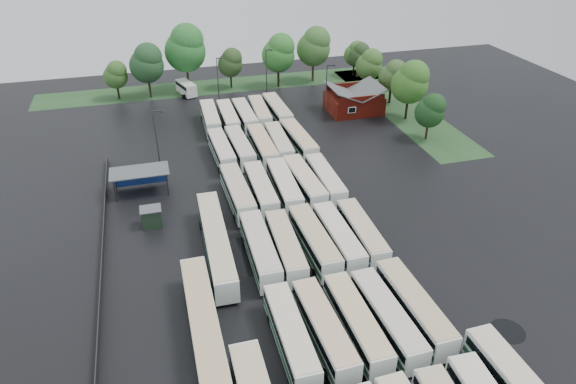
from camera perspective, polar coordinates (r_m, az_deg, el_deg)
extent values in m
plane|color=black|center=(60.94, 1.24, -7.85)|extent=(160.00, 160.00, 0.00)
cube|color=maroon|center=(102.82, 7.31, 9.78)|extent=(10.00, 8.00, 3.40)
cube|color=#4C4F51|center=(101.03, 6.07, 11.05)|extent=(5.07, 8.60, 2.19)
cube|color=#4C4F51|center=(102.89, 8.72, 11.23)|extent=(5.07, 8.60, 2.19)
cube|color=maroon|center=(98.62, 8.27, 10.16)|extent=(9.00, 0.20, 1.20)
cube|color=silver|center=(98.50, 7.12, 9.03)|extent=(1.60, 0.12, 1.20)
cylinder|color=#2D2D30|center=(75.21, -18.70, 0.08)|extent=(0.16, 0.16, 3.40)
cylinder|color=#2D2D30|center=(74.91, -13.26, 0.84)|extent=(0.16, 0.16, 3.40)
cylinder|color=#2D2D30|center=(78.02, -18.67, 1.24)|extent=(0.16, 0.16, 3.40)
cylinder|color=#2D2D30|center=(77.73, -13.43, 1.97)|extent=(0.16, 0.16, 3.40)
cube|color=#4C4F51|center=(75.54, -16.21, 2.23)|extent=(8.20, 4.20, 0.15)
cube|color=navy|center=(78.10, -16.05, 1.64)|extent=(7.60, 0.08, 2.60)
cube|color=black|center=(68.80, -14.92, -2.73)|extent=(2.50, 2.00, 2.50)
cube|color=#4C4F51|center=(68.11, -15.06, -1.81)|extent=(2.70, 2.20, 0.12)
cube|color=#244822|center=(117.80, -7.08, 11.65)|extent=(80.00, 10.00, 0.01)
cube|color=#244822|center=(107.52, 12.26, 9.30)|extent=(10.00, 50.00, 0.01)
cube|color=#2D2D30|center=(65.79, -19.86, -6.04)|extent=(0.10, 50.00, 1.20)
cube|color=white|center=(49.95, 0.29, -15.66)|extent=(2.58, 11.98, 2.74)
cube|color=black|center=(49.55, 0.29, -15.22)|extent=(2.64, 11.50, 0.88)
cube|color=#154B2B|center=(50.39, 0.29, -16.13)|extent=(2.63, 11.74, 0.60)
cube|color=beige|center=(48.93, 0.29, -14.51)|extent=(2.48, 11.62, 0.12)
cylinder|color=black|center=(48.54, 1.60, -19.92)|extent=(2.54, 0.96, 0.96)
cylinder|color=black|center=(53.52, -0.87, -13.81)|extent=(2.54, 0.96, 0.96)
cube|color=white|center=(50.60, 4.03, -14.99)|extent=(2.93, 12.06, 2.74)
cube|color=black|center=(50.21, 4.05, -14.55)|extent=(2.98, 11.59, 0.88)
cube|color=#234534|center=(51.03, 4.00, -15.46)|extent=(2.98, 11.82, 0.60)
cube|color=#E2BA8C|center=(49.59, 4.09, -13.84)|extent=(2.82, 11.70, 0.12)
cylinder|color=black|center=(49.22, 5.51, -19.15)|extent=(2.55, 0.96, 0.96)
cylinder|color=black|center=(54.12, 2.61, -13.23)|extent=(2.55, 0.96, 0.96)
cube|color=white|center=(51.52, 7.60, -14.21)|extent=(2.66, 12.00, 2.74)
cube|color=black|center=(51.13, 7.65, -13.77)|extent=(2.71, 11.52, 0.88)
cube|color=#204531|center=(51.94, 7.56, -14.68)|extent=(2.71, 11.76, 0.60)
cube|color=beige|center=(50.53, 7.71, -13.07)|extent=(2.55, 11.64, 0.12)
cylinder|color=black|center=(50.17, 9.22, -18.24)|extent=(2.54, 0.96, 0.96)
cylinder|color=black|center=(54.97, 5.96, -12.55)|extent=(2.54, 0.96, 0.96)
cube|color=white|center=(52.44, 10.93, -13.57)|extent=(2.97, 12.16, 2.77)
cube|color=black|center=(52.06, 10.99, -13.13)|extent=(3.01, 11.68, 0.89)
cube|color=#244E37|center=(52.86, 10.86, -14.04)|extent=(3.01, 11.92, 0.61)
cube|color=beige|center=(51.46, 11.09, -12.42)|extent=(2.85, 11.79, 0.12)
cylinder|color=black|center=(51.12, 12.68, -17.52)|extent=(2.56, 0.97, 0.97)
cylinder|color=black|center=(55.85, 9.08, -11.98)|extent=(2.56, 0.97, 0.97)
cube|color=white|center=(54.07, 13.80, -12.28)|extent=(2.94, 12.42, 2.83)
cube|color=black|center=(53.70, 13.87, -11.84)|extent=(2.99, 11.93, 0.91)
cube|color=#174128|center=(54.49, 13.71, -12.76)|extent=(2.99, 12.17, 0.62)
cube|color=#D0B389|center=(53.11, 13.99, -11.12)|extent=(2.83, 12.05, 0.12)
cylinder|color=black|center=(52.72, 15.65, -16.15)|extent=(2.62, 0.99, 0.99)
cylinder|color=black|center=(57.52, 11.78, -10.80)|extent=(2.62, 0.99, 0.99)
cube|color=white|center=(59.90, -3.14, -6.38)|extent=(2.82, 12.53, 2.86)
cube|color=black|center=(59.56, -3.15, -5.94)|extent=(2.87, 12.03, 0.92)
cube|color=#204E37|center=(60.28, -3.12, -6.86)|extent=(2.87, 12.28, 0.63)
cube|color=beige|center=(59.02, -3.18, -5.23)|extent=(2.71, 12.15, 0.12)
cylinder|color=black|center=(57.75, -2.20, -9.82)|extent=(2.65, 1.00, 1.00)
cylinder|color=black|center=(63.90, -3.90, -5.32)|extent=(2.65, 1.00, 1.00)
cube|color=white|center=(60.29, -0.28, -6.13)|extent=(2.97, 12.13, 2.76)
cube|color=black|center=(59.96, -0.28, -5.71)|extent=(3.01, 11.65, 0.88)
cube|color=#1C4C30|center=(60.65, -0.27, -6.59)|extent=(3.01, 11.89, 0.61)
cube|color=beige|center=(59.44, -0.28, -5.03)|extent=(2.85, 11.76, 0.12)
cylinder|color=black|center=(58.24, 0.75, -9.41)|extent=(2.56, 0.96, 0.96)
cylinder|color=black|center=(64.11, -1.19, -5.13)|extent=(2.56, 0.96, 0.96)
cube|color=white|center=(61.22, 2.91, -5.46)|extent=(2.91, 12.46, 2.84)
cube|color=black|center=(60.89, 2.92, -5.03)|extent=(2.96, 11.97, 0.91)
cube|color=#20452F|center=(61.59, 2.89, -5.93)|extent=(2.96, 12.22, 0.63)
cube|color=#D1B889|center=(60.37, 2.94, -4.33)|extent=(2.80, 12.09, 0.12)
cylinder|color=black|center=(59.14, 4.08, -8.75)|extent=(2.63, 0.99, 0.99)
cylinder|color=black|center=(65.11, 1.79, -4.49)|extent=(2.63, 0.99, 0.99)
cube|color=white|center=(62.09, 5.60, -5.06)|extent=(2.64, 12.09, 2.76)
cube|color=black|center=(61.77, 5.63, -4.65)|extent=(2.69, 11.61, 0.88)
cube|color=#204631|center=(62.45, 5.57, -5.52)|extent=(2.68, 11.85, 0.61)
cube|color=silver|center=(61.27, 5.67, -3.97)|extent=(2.53, 11.72, 0.12)
cylinder|color=black|center=(60.10, 6.83, -8.19)|extent=(2.56, 0.97, 0.97)
cylinder|color=black|center=(65.82, 4.37, -4.16)|extent=(2.56, 0.97, 0.97)
cube|color=white|center=(63.22, 8.20, -4.56)|extent=(2.77, 11.95, 2.73)
cube|color=black|center=(62.91, 8.24, -4.15)|extent=(2.81, 11.48, 0.87)
cube|color=#195232|center=(63.56, 8.16, -5.00)|extent=(2.81, 11.72, 0.60)
cube|color=beige|center=(62.42, 8.29, -3.50)|extent=(2.66, 11.59, 0.12)
cylinder|color=black|center=(61.28, 9.49, -7.56)|extent=(2.53, 0.95, 0.95)
cylinder|color=black|center=(66.84, 6.86, -3.71)|extent=(2.53, 0.95, 0.95)
cube|color=white|center=(70.84, -5.63, -0.08)|extent=(2.89, 12.54, 2.86)
cube|color=black|center=(70.55, -5.66, 0.32)|extent=(2.94, 12.04, 0.92)
cube|color=#204F37|center=(71.16, -5.61, -0.52)|extent=(2.94, 12.29, 0.63)
cube|color=beige|center=(70.10, -5.69, 0.96)|extent=(2.78, 12.16, 0.12)
cylinder|color=black|center=(68.25, -4.95, -2.77)|extent=(2.65, 1.00, 1.00)
cylinder|color=black|center=(74.97, -6.15, 0.48)|extent=(2.65, 1.00, 1.00)
cube|color=white|center=(71.35, -3.04, 0.24)|extent=(2.69, 12.23, 2.80)
cube|color=black|center=(71.06, -3.05, 0.63)|extent=(2.74, 11.75, 0.89)
cube|color=#274F3A|center=(71.66, -3.03, -0.19)|extent=(2.73, 11.99, 0.62)
cube|color=beige|center=(70.62, -3.07, 1.25)|extent=(2.58, 11.87, 0.12)
cylinder|color=black|center=(68.84, -2.28, -2.35)|extent=(2.59, 0.98, 0.98)
cylinder|color=black|center=(75.36, -3.68, 0.77)|extent=(2.59, 0.98, 0.98)
cube|color=white|center=(71.97, -0.42, 0.61)|extent=(3.04, 12.51, 2.85)
cube|color=black|center=(71.69, -0.42, 1.00)|extent=(3.08, 12.02, 0.91)
cube|color=#1B452D|center=(72.29, -0.42, 0.18)|extent=(3.08, 12.26, 0.63)
cube|color=beige|center=(71.24, -0.42, 1.63)|extent=(2.92, 12.13, 0.12)
cylinder|color=black|center=(69.44, 0.45, -1.99)|extent=(2.64, 0.99, 0.99)
cylinder|color=black|center=(76.02, -1.20, 1.12)|extent=(2.64, 0.99, 0.99)
cube|color=white|center=(72.98, 1.81, 1.06)|extent=(3.07, 12.58, 2.86)
cube|color=black|center=(72.70, 1.82, 1.45)|extent=(3.11, 12.08, 0.92)
cube|color=#204A30|center=(73.29, 1.81, 0.63)|extent=(3.11, 12.33, 0.63)
cube|color=beige|center=(72.26, 1.83, 2.08)|extent=(2.95, 12.20, 0.12)
cylinder|color=black|center=(70.46, 2.76, -1.50)|extent=(2.65, 1.00, 1.00)
cylinder|color=black|center=(77.01, 0.92, 1.55)|extent=(2.65, 1.00, 1.00)
cube|color=white|center=(73.84, 4.15, 1.30)|extent=(2.66, 12.08, 2.76)
cube|color=black|center=(73.57, 4.16, 1.68)|extent=(2.72, 11.60, 0.88)
cube|color=#204A34|center=(74.14, 4.13, 0.89)|extent=(2.71, 11.84, 0.61)
cube|color=beige|center=(73.15, 4.19, 2.28)|extent=(2.56, 11.72, 0.12)
cylinder|color=black|center=(71.44, 5.12, -1.12)|extent=(2.56, 0.96, 0.96)
cylinder|color=black|center=(77.68, 3.18, 1.76)|extent=(2.56, 0.96, 0.96)
cube|color=white|center=(83.05, -7.39, 4.61)|extent=(2.81, 11.94, 2.72)
cube|color=black|center=(82.81, -7.41, 4.94)|extent=(2.86, 11.47, 0.87)
cube|color=#1F4C34|center=(83.31, -7.36, 4.24)|extent=(2.86, 11.71, 0.60)
cube|color=beige|center=(82.44, -7.45, 5.49)|extent=(2.70, 11.58, 0.12)
cylinder|color=black|center=(80.30, -6.89, 2.59)|extent=(2.52, 0.95, 0.95)
cylinder|color=black|center=(87.03, -7.73, 4.85)|extent=(2.52, 0.95, 0.95)
cube|color=white|center=(83.54, -5.36, 4.92)|extent=(2.92, 12.18, 2.77)
cube|color=black|center=(83.30, -5.38, 5.27)|extent=(2.96, 11.69, 0.89)
cube|color=#1B4F33|center=(83.81, -5.34, 4.55)|extent=(2.96, 11.94, 0.61)
cube|color=beige|center=(82.93, -5.40, 5.82)|extent=(2.80, 11.81, 0.12)
cylinder|color=black|center=(80.75, -4.79, 2.89)|extent=(2.57, 0.97, 0.97)
cylinder|color=black|center=(87.59, -5.80, 5.16)|extent=(2.57, 0.97, 0.97)
cube|color=white|center=(83.57, -2.87, 5.06)|extent=(2.62, 12.39, 2.84)
cube|color=black|center=(83.32, -2.88, 5.42)|extent=(2.68, 11.89, 0.91)
cube|color=#174329|center=(83.84, -2.86, 4.68)|extent=(2.67, 12.14, 0.62)
cube|color=#DEB889|center=(82.94, -2.90, 5.98)|extent=(2.52, 12.02, 0.12)
cylinder|color=black|center=(80.75, -2.21, 2.99)|extent=(2.63, 0.99, 0.99)
cylinder|color=black|center=(87.67, -3.44, 5.30)|extent=(2.63, 0.99, 0.99)
cube|color=white|center=(84.66, -1.02, 5.41)|extent=(2.92, 12.05, 2.74)
cube|color=black|center=(84.42, -1.02, 5.74)|extent=(2.97, 11.58, 0.88)
cube|color=#23533A|center=(84.92, -1.02, 5.04)|extent=(2.97, 11.81, 0.60)
cube|color=beige|center=(84.06, -1.03, 6.28)|extent=(2.81, 11.69, 0.12)
cylinder|color=black|center=(81.94, -0.33, 3.44)|extent=(2.54, 0.96, 0.96)
cylinder|color=black|center=(88.60, -1.65, 5.62)|extent=(2.54, 0.96, 0.96)
cube|color=white|center=(85.47, 1.19, 5.72)|extent=(3.14, 12.59, 2.86)
cube|color=black|center=(85.23, 1.19, 6.07)|extent=(3.18, 12.09, 0.92)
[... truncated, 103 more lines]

